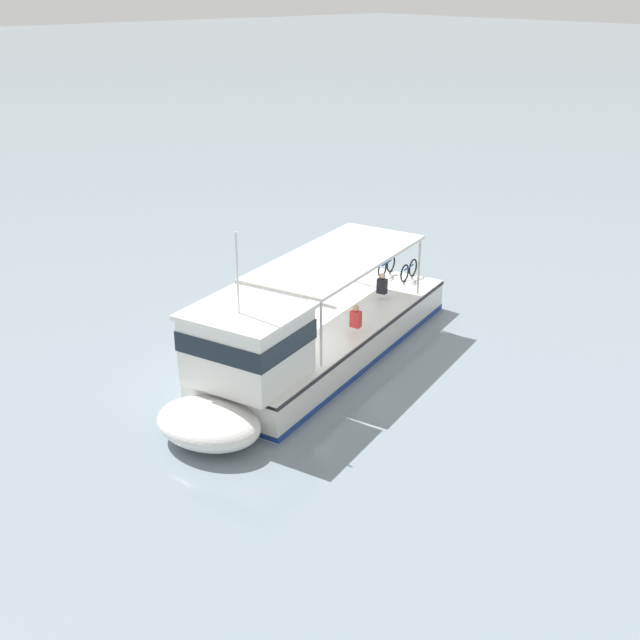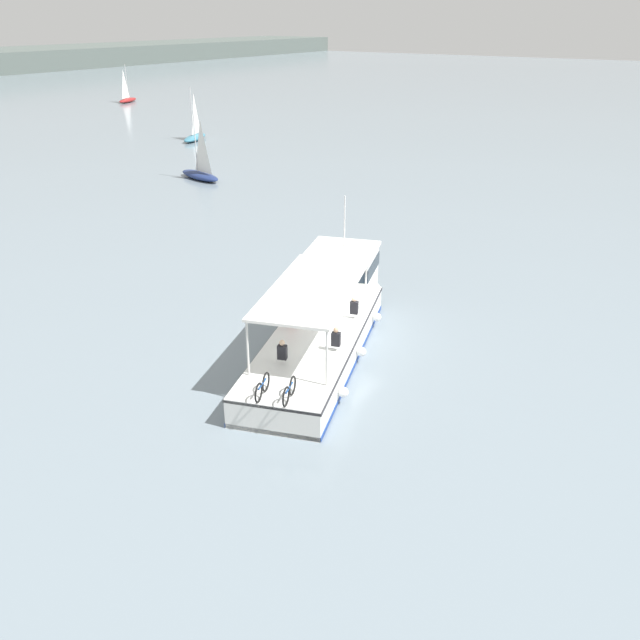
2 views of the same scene
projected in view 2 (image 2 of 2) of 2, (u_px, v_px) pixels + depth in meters
The scene contains 5 objects.
ground_plane at pixel (345, 335), 27.91m from camera, with size 400.00×400.00×0.00m, color gray.
ferry_main at pixel (326, 319), 27.02m from camera, with size 13.03×6.96×5.32m.
sailboat_off_bow at pixel (195, 135), 70.69m from camera, with size 4.99×2.98×5.40m.
sailboat_far_left at pixel (127, 99), 101.30m from camera, with size 4.98×3.04×5.40m.
sailboat_far_right at pixel (200, 173), 54.03m from camera, with size 2.56×5.00×5.40m.
Camera 2 is at (-21.56, -12.88, 12.25)m, focal length 37.42 mm.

